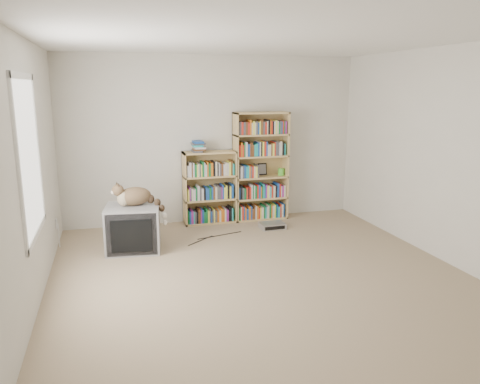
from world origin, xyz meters
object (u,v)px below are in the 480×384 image
object	(u,v)px
crt_tv	(133,228)
bookcase_short	(210,190)
bookcase_tall	(260,169)
cat	(139,199)
dvd_player	(272,226)

from	to	relation	value
crt_tv	bookcase_short	bearing A→B (deg)	45.68
bookcase_short	bookcase_tall	bearing A→B (deg)	-0.07
bookcase_tall	crt_tv	bearing A→B (deg)	-154.54
cat	bookcase_tall	world-z (taller)	bookcase_tall
crt_tv	bookcase_tall	xyz separation A→B (m)	(2.00, 0.95, 0.51)
bookcase_tall	bookcase_short	bearing A→B (deg)	179.93
crt_tv	cat	size ratio (longest dim) A/B	1.08
bookcase_short	dvd_player	size ratio (longest dim) A/B	3.05
bookcase_short	dvd_player	bearing A→B (deg)	-35.01
bookcase_tall	bookcase_short	xyz separation A→B (m)	(-0.81, 0.00, -0.29)
crt_tv	cat	bearing A→B (deg)	7.99
cat	dvd_player	xyz separation A→B (m)	(1.93, 0.38, -0.62)
crt_tv	cat	world-z (taller)	cat
bookcase_tall	dvd_player	bearing A→B (deg)	-89.31
cat	bookcase_short	world-z (taller)	bookcase_short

